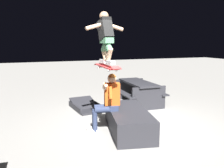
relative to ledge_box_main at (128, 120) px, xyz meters
The scene contains 7 objects.
ground_plane 0.28m from the ledge_box_main, 63.27° to the right, with size 40.00×40.00×0.00m, color gray.
ledge_box_main is the anchor object (origin of this frame).
person_sitting_on_ledge 0.69m from the ledge_box_main, 69.69° to the left, with size 0.59×0.78×1.34m.
skateboard 1.34m from the ledge_box_main, 72.93° to the left, with size 1.03×0.29×0.13m.
skater_airborne 2.00m from the ledge_box_main, 67.05° to the left, with size 0.63×0.89×1.12m.
kicker_ramp 2.16m from the ledge_box_main, 12.32° to the left, with size 1.33×0.88×0.35m.
picnic_table_back 2.47m from the ledge_box_main, 31.67° to the right, with size 1.73×1.37×0.75m.
Camera 1 is at (-4.81, 2.29, 2.04)m, focal length 37.91 mm.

